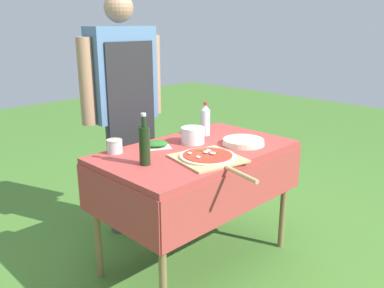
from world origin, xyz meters
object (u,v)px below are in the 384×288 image
oil_bottle (145,145)px  plate_stack (243,142)px  prep_table (196,163)px  herb_container (157,144)px  sauce_jar (115,147)px  person_cook (123,98)px  pizza_on_peel (209,158)px  water_bottle (205,120)px  mixing_tub (193,135)px

oil_bottle → plate_stack: 0.71m
prep_table → herb_container: size_ratio=6.02×
plate_stack → sauce_jar: (-0.68, 0.44, 0.02)m
person_cook → sauce_jar: size_ratio=18.36×
prep_table → oil_bottle: bearing=-179.6°
oil_bottle → sauce_jar: (0.00, 0.29, -0.08)m
pizza_on_peel → oil_bottle: 0.37m
pizza_on_peel → oil_bottle: oil_bottle is taller
pizza_on_peel → water_bottle: water_bottle is taller
person_cook → oil_bottle: 0.80m
herb_container → mixing_tub: (0.22, -0.10, 0.03)m
prep_table → plate_stack: 0.34m
plate_stack → mixing_tub: bearing=129.7°
mixing_tub → sauce_jar: size_ratio=1.62×
prep_table → person_cook: 0.77m
oil_bottle → mixing_tub: 0.49m
water_bottle → mixing_tub: 0.22m
plate_stack → sauce_jar: sauce_jar is taller
prep_table → mixing_tub: (0.07, 0.11, 0.14)m
person_cook → water_bottle: person_cook is taller
oil_bottle → herb_container: size_ratio=1.40×
person_cook → mixing_tub: (0.11, -0.59, -0.18)m
pizza_on_peel → herb_container: pizza_on_peel is taller
person_cook → pizza_on_peel: (-0.06, -0.89, -0.22)m
water_bottle → herb_container: size_ratio=1.13×
herb_container → plate_stack: herb_container is taller
prep_table → person_cook: (-0.03, 0.69, 0.33)m
person_cook → plate_stack: person_cook is taller
oil_bottle → mixing_tub: (0.48, 0.11, -0.06)m
person_cook → oil_bottle: bearing=65.5°
pizza_on_peel → water_bottle: size_ratio=2.69×
prep_table → water_bottle: 0.38m
oil_bottle → sauce_jar: 0.31m
oil_bottle → herb_container: 0.34m
oil_bottle → mixing_tub: size_ratio=1.90×
pizza_on_peel → mixing_tub: 0.35m
pizza_on_peel → person_cook: bearing=98.4°
oil_bottle → herb_container: bearing=38.9°
mixing_tub → water_bottle: bearing=20.7°
herb_container → pizza_on_peel: bearing=-82.8°
oil_bottle → plate_stack: (0.69, -0.14, -0.10)m
prep_table → plate_stack: size_ratio=4.65×
pizza_on_peel → plate_stack: bearing=20.2°
herb_container → oil_bottle: bearing=-141.1°
herb_container → mixing_tub: 0.25m
prep_table → oil_bottle: oil_bottle is taller
prep_table → sauce_jar: (-0.40, 0.29, 0.13)m
pizza_on_peel → water_bottle: bearing=58.0°
sauce_jar → mixing_tub: bearing=-21.5°
water_bottle → pizza_on_peel: bearing=-134.6°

